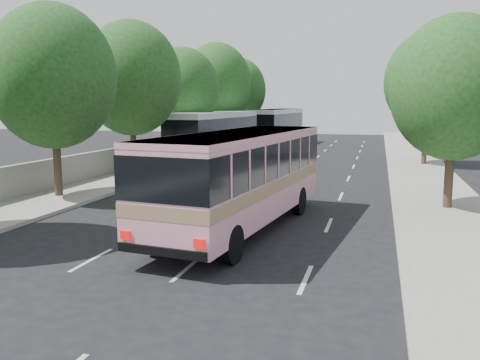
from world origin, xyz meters
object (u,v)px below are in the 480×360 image
(pink_bus, at_px, (241,170))
(pink_taxi, at_px, (227,175))
(white_pickup, at_px, (221,159))
(tour_coach_rear, at_px, (277,124))
(tour_coach_front, at_px, (215,132))

(pink_bus, distance_m, pink_taxi, 9.08)
(white_pickup, distance_m, tour_coach_rear, 21.61)
(tour_coach_front, distance_m, tour_coach_rear, 15.37)
(pink_taxi, relative_size, white_pickup, 0.68)
(white_pickup, height_order, tour_coach_front, tour_coach_front)
(white_pickup, distance_m, tour_coach_front, 6.87)
(pink_bus, bearing_deg, tour_coach_front, 117.33)
(tour_coach_rear, bearing_deg, pink_taxi, -80.91)
(tour_coach_front, bearing_deg, tour_coach_rear, 87.32)
(pink_bus, relative_size, white_pickup, 1.84)
(pink_taxi, distance_m, tour_coach_rear, 27.46)
(pink_bus, relative_size, tour_coach_front, 0.86)
(pink_taxi, xyz_separation_m, tour_coach_rear, (-2.73, 27.28, 1.60))
(tour_coach_front, height_order, tour_coach_rear, tour_coach_rear)
(pink_bus, bearing_deg, white_pickup, 117.09)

